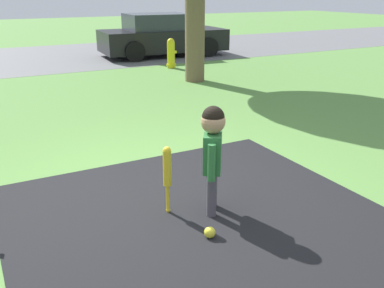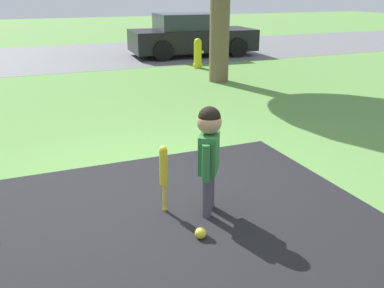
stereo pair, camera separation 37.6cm
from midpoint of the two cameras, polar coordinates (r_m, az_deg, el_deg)
name	(u,v)px [view 2 (the right image)]	position (r m, az deg, el deg)	size (l,w,h in m)	color
ground_plane	(153,195)	(4.45, -2.74, -6.81)	(60.00, 60.00, 0.00)	#5B8C42
street_strip	(53,57)	(14.28, -17.38, 11.02)	(40.00, 6.00, 0.01)	slate
child	(209,146)	(3.87, 5.07, -0.26)	(0.29, 0.36, 1.04)	#4C4751
baseball_bat	(164,170)	(3.95, -1.08, -3.48)	(0.08, 0.08, 0.67)	yellow
sports_ball	(201,233)	(3.72, 4.12, -11.83)	(0.10, 0.10, 0.10)	yellow
fire_hydrant	(198,53)	(11.68, 1.72, 11.97)	(0.28, 0.25, 0.78)	yellow
parked_car	(191,36)	(13.92, 0.69, 14.20)	(3.97, 2.07, 1.30)	black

